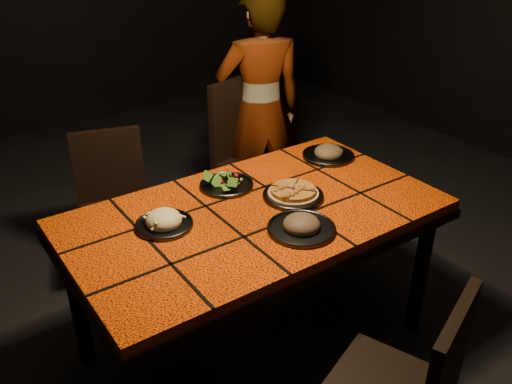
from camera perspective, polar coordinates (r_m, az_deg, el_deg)
room_shell at (r=2.06m, az=-0.09°, el=16.43°), size 6.04×7.04×3.08m
dining_table at (r=2.38m, az=-0.08°, el=-3.54°), size 1.62×0.92×0.75m
chair_far_left at (r=3.10m, az=-14.80°, el=-0.46°), size 0.48×0.48×0.84m
chair_far_right at (r=3.40m, az=-0.66°, el=4.71°), size 0.55×0.55×0.99m
diner at (r=3.42m, az=0.46°, el=8.46°), size 0.65×0.53×1.53m
plate_pizza at (r=2.43m, az=3.93°, el=-0.19°), size 0.32×0.32×0.04m
plate_pasta at (r=2.24m, az=-9.66°, el=-3.13°), size 0.24×0.24×0.08m
plate_salad at (r=2.52m, az=-3.13°, el=1.08°), size 0.25×0.25×0.07m
plate_mushroom_a at (r=2.19m, az=4.81°, el=-3.50°), size 0.28×0.28×0.09m
plate_mushroom_b at (r=2.84m, az=7.63°, el=4.10°), size 0.27×0.27×0.09m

